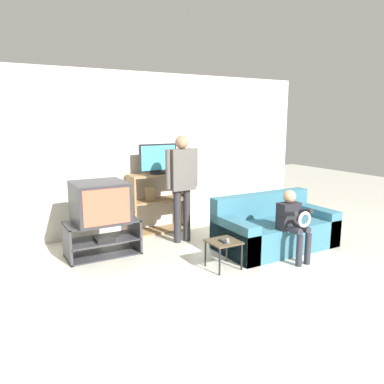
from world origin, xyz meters
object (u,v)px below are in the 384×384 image
object	(u,v)px
television_main	(100,202)
person_seated_child	(293,220)
remote_control_white	(228,241)
person_standing_adult	(182,178)
snack_table	(223,245)
remote_control_black	(223,241)
tv_stand	(103,238)
media_shelf	(159,202)
couch	(274,229)
television_flat	(158,160)

from	to	relation	value
television_main	person_seated_child	bearing A→B (deg)	-32.79
remote_control_white	person_standing_adult	world-z (taller)	person_standing_adult
snack_table	remote_control_white	distance (m)	0.08
remote_control_black	person_seated_child	world-z (taller)	person_seated_child
snack_table	person_seated_child	world-z (taller)	person_seated_child
remote_control_white	person_seated_child	size ratio (longest dim) A/B	0.15
remote_control_white	person_seated_child	bearing A→B (deg)	21.83
person_seated_child	remote_control_white	bearing A→B (deg)	169.97
tv_stand	remote_control_black	world-z (taller)	tv_stand
media_shelf	couch	xyz separation A→B (m)	(1.15, -1.54, -0.24)
snack_table	couch	distance (m)	1.15
tv_stand	remote_control_black	size ratio (longest dim) A/B	6.82
media_shelf	person_seated_child	world-z (taller)	media_shelf
tv_stand	person_seated_child	distance (m)	2.59
television_main	tv_stand	bearing A→B (deg)	39.89
television_main	television_flat	distance (m)	1.39
television_flat	couch	distance (m)	2.13
remote_control_black	couch	world-z (taller)	couch
remote_control_black	television_main	bearing A→B (deg)	135.41
television_flat	person_standing_adult	xyz separation A→B (m)	(0.10, -0.64, -0.23)
media_shelf	remote_control_white	size ratio (longest dim) A/B	6.87
person_standing_adult	person_seated_child	size ratio (longest dim) A/B	1.73
snack_table	remote_control_white	size ratio (longest dim) A/B	2.61
television_flat	remote_control_black	xyz separation A→B (m)	(0.03, -1.85, -0.84)
media_shelf	remote_control_white	world-z (taller)	media_shelf
remote_control_black	remote_control_white	world-z (taller)	same
tv_stand	couch	xyz separation A→B (m)	(2.29, -0.90, 0.03)
remote_control_white	person_standing_adult	bearing A→B (deg)	121.79
remote_control_white	snack_table	bearing A→B (deg)	165.42
media_shelf	remote_control_white	xyz separation A→B (m)	(0.08, -1.89, -0.13)
remote_control_black	couch	size ratio (longest dim) A/B	0.08
person_standing_adult	television_main	bearing A→B (deg)	179.47
snack_table	remote_control_black	bearing A→B (deg)	-140.29
remote_control_white	person_standing_adult	size ratio (longest dim) A/B	0.09
media_shelf	television_flat	distance (m)	0.71
television_main	couch	distance (m)	2.53
television_main	remote_control_black	xyz separation A→B (m)	(1.18, -1.22, -0.39)
television_main	television_flat	bearing A→B (deg)	28.57
tv_stand	media_shelf	bearing A→B (deg)	29.13
tv_stand	television_main	xyz separation A→B (m)	(-0.02, -0.02, 0.52)
couch	remote_control_white	bearing A→B (deg)	-161.69
television_main	person_seated_child	size ratio (longest dim) A/B	0.73
media_shelf	remote_control_white	distance (m)	1.90
couch	person_seated_child	bearing A→B (deg)	-105.63
remote_control_black	person_seated_child	distance (m)	1.02
remote_control_black	remote_control_white	xyz separation A→B (m)	(0.07, -0.01, 0.00)
remote_control_black	couch	distance (m)	1.19
media_shelf	person_seated_child	distance (m)	2.29
television_flat	person_seated_child	world-z (taller)	television_flat
television_main	remote_control_black	distance (m)	1.74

